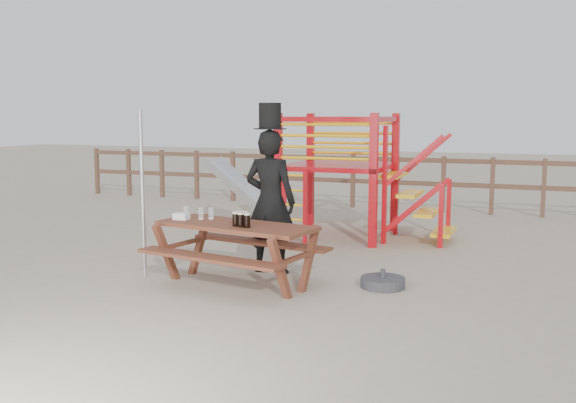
{
  "coord_description": "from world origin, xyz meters",
  "views": [
    {
      "loc": [
        3.37,
        -6.9,
        2.06
      ],
      "look_at": [
        0.36,
        0.8,
        0.95
      ],
      "focal_mm": 40.0,
      "sensor_mm": 36.0,
      "label": 1
    }
  ],
  "objects": [
    {
      "name": "ground",
      "position": [
        0.0,
        0.0,
        0.0
      ],
      "size": [
        60.0,
        60.0,
        0.0
      ],
      "primitive_type": "plane",
      "color": "tan",
      "rests_on": "ground"
    },
    {
      "name": "back_fence",
      "position": [
        0.0,
        7.0,
        0.74
      ],
      "size": [
        15.09,
        0.09,
        1.2
      ],
      "color": "brown",
      "rests_on": "ground"
    },
    {
      "name": "playground_fort",
      "position": [
        0.12,
        3.58,
        1.07
      ],
      "size": [
        4.71,
        1.84,
        2.1
      ],
      "color": "red",
      "rests_on": "ground"
    },
    {
      "name": "picnic_table",
      "position": [
        0.0,
        -0.02,
        0.48
      ],
      "size": [
        2.17,
        1.68,
        0.76
      ],
      "rotation": [
        0.0,
        0.0,
        -0.18
      ],
      "color": "brown",
      "rests_on": "ground"
    },
    {
      "name": "man_with_hat",
      "position": [
        0.14,
        0.73,
        0.99
      ],
      "size": [
        0.69,
        0.46,
        2.22
      ],
      "rotation": [
        0.0,
        0.0,
        3.13
      ],
      "color": "black",
      "rests_on": "ground"
    },
    {
      "name": "metal_pole",
      "position": [
        -1.27,
        -0.09,
        1.07
      ],
      "size": [
        0.05,
        0.05,
        2.13
      ],
      "primitive_type": "cylinder",
      "color": "#B2B2B7",
      "rests_on": "ground"
    },
    {
      "name": "parasol_base",
      "position": [
        1.7,
        0.52,
        0.06
      ],
      "size": [
        0.54,
        0.54,
        0.23
      ],
      "color": "#35353A",
      "rests_on": "ground"
    },
    {
      "name": "paper_bag",
      "position": [
        -0.78,
        0.03,
        0.8
      ],
      "size": [
        0.18,
        0.14,
        0.08
      ],
      "primitive_type": "cube",
      "rotation": [
        0.0,
        0.0,
        0.03
      ],
      "color": "white",
      "rests_on": "picnic_table"
    },
    {
      "name": "stout_pints",
      "position": [
        0.14,
        -0.16,
        0.85
      ],
      "size": [
        0.25,
        0.2,
        0.17
      ],
      "color": "black",
      "rests_on": "picnic_table"
    },
    {
      "name": "empty_glasses",
      "position": [
        -0.6,
        0.16,
        0.83
      ],
      "size": [
        0.43,
        0.14,
        0.15
      ],
      "color": "silver",
      "rests_on": "picnic_table"
    }
  ]
}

